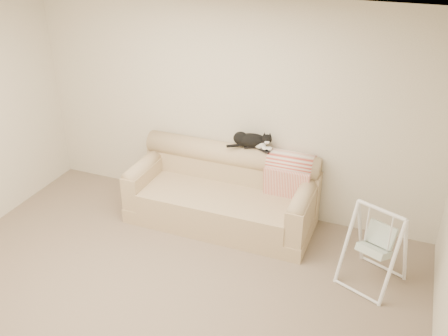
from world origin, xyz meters
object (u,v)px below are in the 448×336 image
(remote_a, at_px, (252,147))
(tuxedo_cat, at_px, (251,140))
(remote_b, at_px, (264,150))
(baby_swing, at_px, (376,246))
(sofa, at_px, (223,194))

(remote_a, height_order, tuxedo_cat, tuxedo_cat)
(remote_a, height_order, remote_b, remote_a)
(baby_swing, bearing_deg, remote_b, 152.65)
(sofa, xyz_separation_m, remote_b, (0.42, 0.22, 0.56))
(remote_a, bearing_deg, remote_b, -12.29)
(sofa, relative_size, remote_a, 12.05)
(remote_b, height_order, baby_swing, remote_b)
(sofa, relative_size, tuxedo_cat, 4.16)
(remote_b, bearing_deg, baby_swing, -27.35)
(tuxedo_cat, relative_size, baby_swing, 0.60)
(tuxedo_cat, height_order, baby_swing, tuxedo_cat)
(baby_swing, bearing_deg, remote_a, 154.08)
(remote_a, height_order, baby_swing, remote_a)
(remote_a, bearing_deg, sofa, -135.86)
(remote_b, xyz_separation_m, baby_swing, (1.41, -0.73, -0.47))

